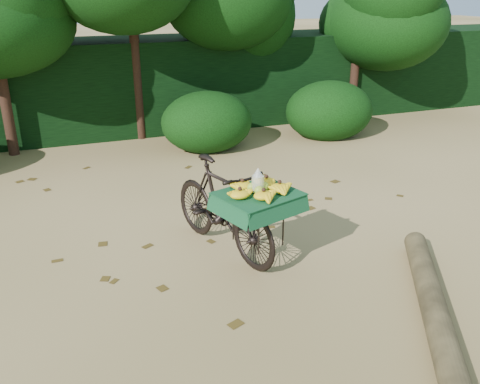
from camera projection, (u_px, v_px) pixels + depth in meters
name	position (u px, v px, depth m)	size (l,w,h in m)	color
ground	(193.00, 284.00, 5.07)	(80.00, 80.00, 0.00)	tan
vendor_bicycle	(224.00, 207.00, 5.51)	(1.13, 1.89, 1.06)	black
fallen_log	(440.00, 330.00, 4.20)	(0.23, 0.23, 3.22)	brown
hedge_backdrop	(106.00, 86.00, 10.19)	(26.00, 1.80, 1.80)	black
tree_row	(67.00, 33.00, 8.87)	(14.50, 2.00, 4.00)	black
bush_clumps	(152.00, 130.00, 8.79)	(8.80, 1.70, 0.90)	black
leaf_litter	(177.00, 254.00, 5.63)	(7.00, 7.30, 0.01)	#463512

